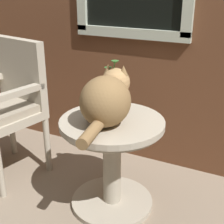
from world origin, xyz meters
name	(u,v)px	position (x,y,z in m)	size (l,w,h in m)	color
ground_plane	(77,207)	(0.00, 0.00, 0.00)	(6.00, 6.00, 0.00)	gray
wicker_side_table	(112,150)	(0.18, 0.13, 0.38)	(0.60, 0.60, 0.58)	#B2A893
wicker_chair	(8,101)	(-0.64, 0.18, 0.54)	(0.54, 0.52, 0.95)	#B2A893
cat	(107,99)	(0.17, 0.09, 0.72)	(0.32, 0.62, 0.29)	olive
pewter_vase_with_ivy	(111,95)	(0.10, 0.27, 0.67)	(0.13, 0.13, 0.32)	gray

